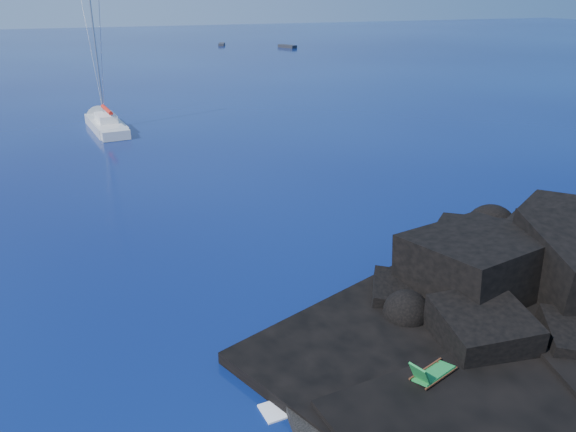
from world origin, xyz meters
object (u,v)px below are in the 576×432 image
sunbather (494,387)px  distant_boat_a (222,45)px  sailboat (107,130)px  distant_boat_b (287,48)px  deck_chair (434,367)px

sunbather → distant_boat_a: 122.40m
sunbather → distant_boat_a: size_ratio=0.43×
sailboat → sunbather: (8.85, -42.68, 0.51)m
sailboat → distant_boat_b: 79.78m
distant_boat_a → sunbather: bearing=-81.2°
sunbather → distant_boat_b: (34.20, 109.85, -0.51)m
sunbather → distant_boat_b: bearing=49.3°
sailboat → distant_boat_a: (30.83, 77.73, 0.00)m
sailboat → distant_boat_a: size_ratio=3.21×
sailboat → deck_chair: 42.29m
sailboat → distant_boat_b: bearing=50.5°
deck_chair → distant_boat_a: size_ratio=0.43×
sailboat → sunbather: 43.59m
sunbather → sailboat: bearing=78.3°
sailboat → sunbather: sailboat is taller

